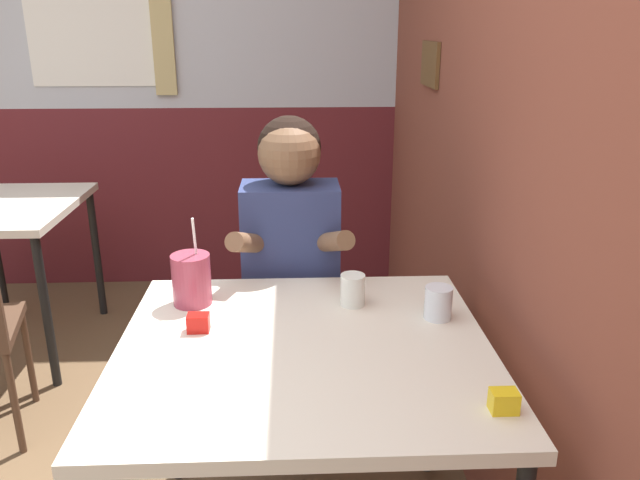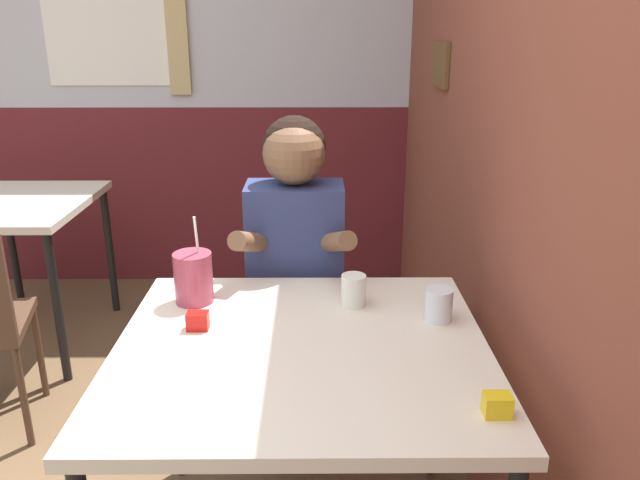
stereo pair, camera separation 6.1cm
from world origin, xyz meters
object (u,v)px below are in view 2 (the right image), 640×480
Objects in this scene: person_seated at (296,281)px; cocktail_pitcher at (193,278)px; main_table at (302,366)px; background_table at (23,219)px.

cocktail_pitcher is at bearing -131.56° from person_seated.
main_table is 2.00m from background_table.
person_seated is at bearing -31.49° from background_table.
person_seated is (1.35, -0.83, 0.02)m from background_table.
background_table is at bearing 132.18° from cocktail_pitcher.
person_seated is at bearing 93.29° from main_table.
person_seated reaches higher than main_table.
person_seated reaches higher than cocktail_pitcher.
cocktail_pitcher reaches higher than background_table.
main_table is at bearing -46.05° from background_table.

